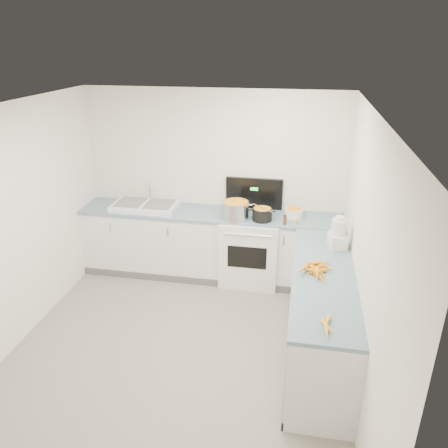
% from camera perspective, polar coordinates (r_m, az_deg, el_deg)
% --- Properties ---
extents(floor, '(3.50, 4.00, 0.00)m').
position_cam_1_polar(floor, '(4.84, -6.13, -16.44)').
color(floor, gray).
rests_on(floor, ground).
extents(ceiling, '(3.50, 4.00, 0.00)m').
position_cam_1_polar(ceiling, '(3.78, -7.77, 14.22)').
color(ceiling, white).
rests_on(ceiling, ground).
extents(wall_back, '(3.50, 0.00, 2.50)m').
position_cam_1_polar(wall_back, '(5.96, -1.27, 5.34)').
color(wall_back, white).
rests_on(wall_back, ground).
extents(wall_front, '(3.50, 0.00, 2.50)m').
position_cam_1_polar(wall_front, '(2.66, -20.37, -21.96)').
color(wall_front, white).
rests_on(wall_front, ground).
extents(wall_left, '(0.00, 4.00, 2.50)m').
position_cam_1_polar(wall_left, '(4.94, -26.66, -1.10)').
color(wall_left, white).
rests_on(wall_left, ground).
extents(wall_right, '(0.00, 4.00, 2.50)m').
position_cam_1_polar(wall_right, '(4.03, 17.75, -4.92)').
color(wall_right, white).
rests_on(wall_right, ground).
extents(counter_back, '(3.50, 0.62, 0.94)m').
position_cam_1_polar(counter_back, '(5.97, -1.78, -2.67)').
color(counter_back, white).
rests_on(counter_back, ground).
extents(counter_right, '(0.62, 2.20, 0.94)m').
position_cam_1_polar(counter_right, '(4.66, 12.46, -11.45)').
color(counter_right, white).
rests_on(counter_right, ground).
extents(stove, '(0.76, 0.65, 1.36)m').
position_cam_1_polar(stove, '(5.88, 3.44, -3.13)').
color(stove, white).
rests_on(stove, ground).
extents(sink, '(0.86, 0.52, 0.31)m').
position_cam_1_polar(sink, '(6.02, -10.26, 2.40)').
color(sink, white).
rests_on(sink, counter_back).
extents(steel_pot, '(0.36, 0.36, 0.25)m').
position_cam_1_polar(steel_pot, '(5.55, 1.53, 1.71)').
color(steel_pot, silver).
rests_on(steel_pot, stove).
extents(black_pot, '(0.28, 0.28, 0.18)m').
position_cam_1_polar(black_pot, '(5.53, 5.00, 1.17)').
color(black_pot, black).
rests_on(black_pot, stove).
extents(wooden_spoon, '(0.28, 0.25, 0.02)m').
position_cam_1_polar(wooden_spoon, '(5.50, 5.04, 2.12)').
color(wooden_spoon, '#AD7A47').
rests_on(wooden_spoon, black_pot).
extents(mixing_bowl, '(0.26, 0.26, 0.11)m').
position_cam_1_polar(mixing_bowl, '(5.69, 9.08, 1.46)').
color(mixing_bowl, white).
rests_on(mixing_bowl, counter_back).
extents(extract_bottle, '(0.04, 0.04, 0.11)m').
position_cam_1_polar(extract_bottle, '(5.45, 7.96, 0.47)').
color(extract_bottle, '#593319').
rests_on(extract_bottle, counter_back).
extents(spice_jar, '(0.04, 0.04, 0.08)m').
position_cam_1_polar(spice_jar, '(5.46, 9.24, 0.30)').
color(spice_jar, '#E5B266').
rests_on(spice_jar, counter_back).
extents(food_processor, '(0.22, 0.25, 0.36)m').
position_cam_1_polar(food_processor, '(4.93, 14.69, -1.30)').
color(food_processor, white).
rests_on(food_processor, counter_right).
extents(carrot_pile, '(0.38, 0.47, 0.08)m').
position_cam_1_polar(carrot_pile, '(4.42, 11.92, -5.76)').
color(carrot_pile, orange).
rests_on(carrot_pile, counter_right).
extents(peeled_carrots, '(0.11, 0.30, 0.04)m').
position_cam_1_polar(peeled_carrots, '(3.65, 13.29, -12.91)').
color(peeled_carrots, '#FFA326').
rests_on(peeled_carrots, counter_right).
extents(peelings, '(0.21, 0.28, 0.01)m').
position_cam_1_polar(peelings, '(6.09, -12.03, 2.90)').
color(peelings, tan).
rests_on(peelings, sink).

